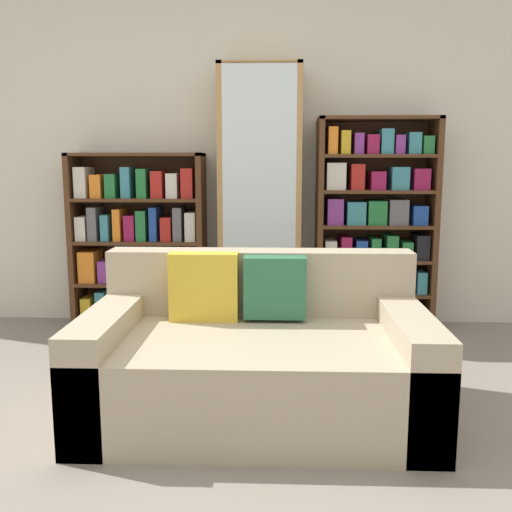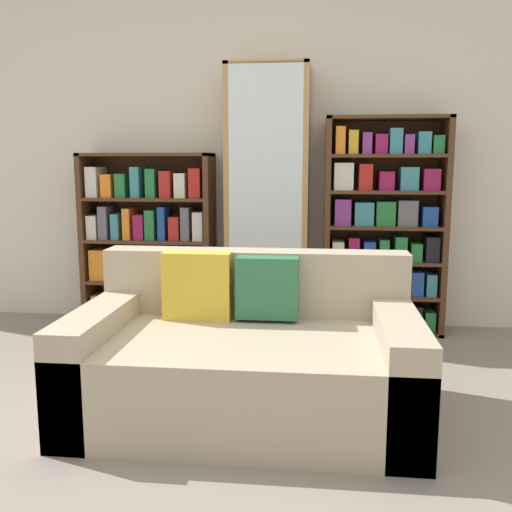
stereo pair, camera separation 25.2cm
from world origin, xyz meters
The scene contains 7 objects.
ground_plane centered at (0.00, 0.00, 0.00)m, with size 16.00×16.00×0.00m, color gray.
wall_back centered at (0.00, 2.36, 1.35)m, with size 6.99×0.06×2.70m.
couch centered at (0.18, 0.64, 0.28)m, with size 1.66×1.00×0.78m.
bookshelf_left centered at (-0.77, 2.16, 0.63)m, with size 1.00×0.32×1.32m.
display_cabinet centered at (0.15, 2.14, 0.97)m, with size 0.60×0.36×1.94m.
bookshelf_right centered at (1.00, 2.16, 0.76)m, with size 0.87×0.32×1.57m.
wine_bottle centered at (0.63, 1.70, 0.16)m, with size 0.07×0.07×0.40m.
Camera 2 is at (0.53, -2.07, 1.25)m, focal length 40.00 mm.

